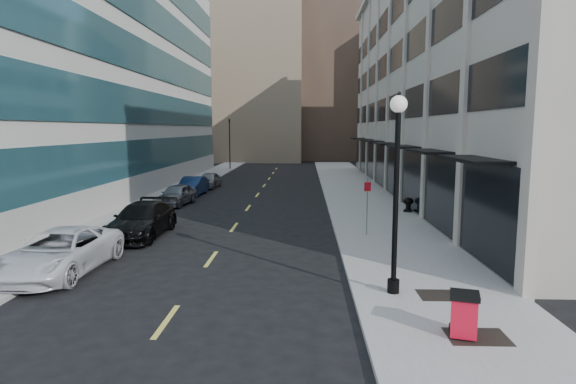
# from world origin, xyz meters

# --- Properties ---
(ground) EXTENTS (160.00, 160.00, 0.00)m
(ground) POSITION_xyz_m (0.00, 0.00, 0.00)
(ground) COLOR black
(ground) RESTS_ON ground
(sidewalk_right) EXTENTS (5.00, 80.00, 0.15)m
(sidewalk_right) POSITION_xyz_m (7.50, 20.00, 0.07)
(sidewalk_right) COLOR gray
(sidewalk_right) RESTS_ON ground
(sidewalk_left) EXTENTS (3.00, 80.00, 0.15)m
(sidewalk_left) POSITION_xyz_m (-6.50, 20.00, 0.07)
(sidewalk_left) COLOR gray
(sidewalk_left) RESTS_ON ground
(building_right) EXTENTS (15.30, 46.50, 18.25)m
(building_right) POSITION_xyz_m (16.94, 26.99, 8.99)
(building_right) COLOR #B4A898
(building_right) RESTS_ON ground
(building_left) EXTENTS (16.14, 46.00, 20.00)m
(building_left) POSITION_xyz_m (-15.95, 27.00, 9.99)
(building_left) COLOR beige
(building_left) RESTS_ON ground
(skyline_tan_near) EXTENTS (14.00, 18.00, 28.00)m
(skyline_tan_near) POSITION_xyz_m (-4.00, 68.00, 14.00)
(skyline_tan_near) COLOR #7D6952
(skyline_tan_near) RESTS_ON ground
(skyline_brown) EXTENTS (12.00, 16.00, 34.00)m
(skyline_brown) POSITION_xyz_m (8.00, 72.00, 17.00)
(skyline_brown) COLOR brown
(skyline_brown) RESTS_ON ground
(skyline_tan_far) EXTENTS (12.00, 14.00, 22.00)m
(skyline_tan_far) POSITION_xyz_m (-14.00, 78.00, 11.00)
(skyline_tan_far) COLOR #7D6952
(skyline_tan_far) RESTS_ON ground
(skyline_stone) EXTENTS (10.00, 14.00, 20.00)m
(skyline_stone) POSITION_xyz_m (18.00, 66.00, 10.00)
(skyline_stone) COLOR #B4A898
(skyline_stone) RESTS_ON ground
(grate_mid) EXTENTS (1.40, 1.00, 0.01)m
(grate_mid) POSITION_xyz_m (7.60, 1.00, 0.15)
(grate_mid) COLOR black
(grate_mid) RESTS_ON sidewalk_right
(grate_far) EXTENTS (1.40, 1.00, 0.01)m
(grate_far) POSITION_xyz_m (7.60, 3.80, 0.15)
(grate_far) COLOR black
(grate_far) RESTS_ON sidewalk_right
(road_centerline) EXTENTS (0.15, 68.20, 0.01)m
(road_centerline) POSITION_xyz_m (0.00, 17.00, 0.01)
(road_centerline) COLOR #D8CC4C
(road_centerline) RESTS_ON ground
(traffic_signal) EXTENTS (0.66, 0.66, 6.98)m
(traffic_signal) POSITION_xyz_m (-5.50, 48.00, 5.72)
(traffic_signal) COLOR black
(traffic_signal) RESTS_ON ground
(car_white_van) EXTENTS (2.70, 5.53, 1.51)m
(car_white_van) POSITION_xyz_m (-4.80, 6.00, 0.76)
(car_white_van) COLOR silver
(car_white_van) RESTS_ON ground
(car_black_pickup) EXTENTS (2.28, 5.37, 1.55)m
(car_black_pickup) POSITION_xyz_m (-3.94, 11.73, 0.77)
(car_black_pickup) COLOR black
(car_black_pickup) RESTS_ON ground
(car_silver_sedan) EXTENTS (2.08, 4.17, 1.36)m
(car_silver_sedan) POSITION_xyz_m (-4.79, 21.00, 0.68)
(car_silver_sedan) COLOR gray
(car_silver_sedan) RESTS_ON ground
(car_blue_sedan) EXTENTS (1.75, 4.31, 1.39)m
(car_blue_sedan) POSITION_xyz_m (-4.80, 25.46, 0.70)
(car_blue_sedan) COLOR #14294E
(car_blue_sedan) RESTS_ON ground
(car_grey_sedan) EXTENTS (1.73, 3.91, 1.31)m
(car_grey_sedan) POSITION_xyz_m (-4.50, 30.18, 0.65)
(car_grey_sedan) COLOR gray
(car_grey_sedan) RESTS_ON ground
(trash_bin) EXTENTS (0.80, 0.81, 1.05)m
(trash_bin) POSITION_xyz_m (7.27, 1.00, 0.72)
(trash_bin) COLOR red
(trash_bin) RESTS_ON sidewalk_right
(lamppost) EXTENTS (0.49, 0.49, 5.86)m
(lamppost) POSITION_xyz_m (6.20, 4.00, 3.59)
(lamppost) COLOR black
(lamppost) RESTS_ON sidewalk_right
(sign_post) EXTENTS (0.30, 0.08, 2.59)m
(sign_post) POSITION_xyz_m (6.40, 11.82, 1.80)
(sign_post) COLOR slate
(sign_post) RESTS_ON sidewalk_right
(urn_planter) EXTENTS (0.60, 0.60, 0.84)m
(urn_planter) POSITION_xyz_m (9.60, 18.08, 0.66)
(urn_planter) COLOR black
(urn_planter) RESTS_ON sidewalk_right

